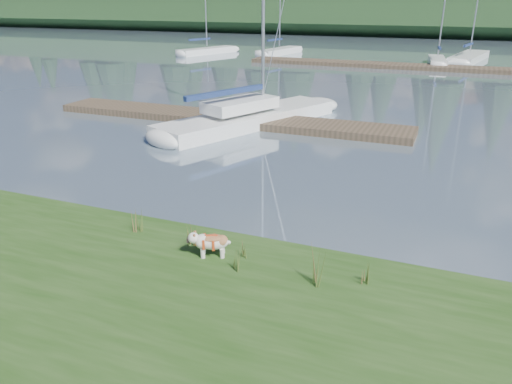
% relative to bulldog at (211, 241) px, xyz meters
% --- Properties ---
extents(ground, '(200.00, 200.00, 0.00)m').
position_rel_bulldog_xyz_m(ground, '(-1.23, 32.61, -0.66)').
color(ground, slate).
rests_on(ground, ground).
extents(bank, '(60.00, 9.00, 0.35)m').
position_rel_bulldog_xyz_m(bank, '(-1.23, -3.39, -0.48)').
color(bank, '#2C4C1B').
rests_on(bank, ground).
extents(ridge, '(200.00, 20.00, 5.00)m').
position_rel_bulldog_xyz_m(ridge, '(-1.23, 75.61, 1.84)').
color(ridge, '#1B3419').
rests_on(ridge, ground).
extents(bulldog, '(0.83, 0.55, 0.49)m').
position_rel_bulldog_xyz_m(bulldog, '(0.00, 0.00, 0.00)').
color(bulldog, silver).
rests_on(bulldog, bank).
extents(sailboat_main, '(5.76, 9.88, 14.17)m').
position_rel_bulldog_xyz_m(sailboat_main, '(-3.67, 12.03, -0.24)').
color(sailboat_main, white).
rests_on(sailboat_main, ground).
extents(dock_near, '(16.00, 2.00, 0.30)m').
position_rel_bulldog_xyz_m(dock_near, '(-5.23, 11.61, -0.51)').
color(dock_near, '#4C3D2C').
rests_on(dock_near, ground).
extents(dock_far, '(26.00, 2.20, 0.30)m').
position_rel_bulldog_xyz_m(dock_far, '(0.77, 32.61, -0.51)').
color(dock_far, '#4C3D2C').
rests_on(dock_far, ground).
extents(sailboat_bg_0, '(3.93, 7.37, 10.71)m').
position_rel_bulldog_xyz_m(sailboat_bg_0, '(-18.44, 36.62, -0.33)').
color(sailboat_bg_0, white).
rests_on(sailboat_bg_0, ground).
extents(sailboat_bg_1, '(2.75, 7.22, 10.67)m').
position_rel_bulldog_xyz_m(sailboat_bg_1, '(-12.04, 38.81, -0.33)').
color(sailboat_bg_1, white).
rests_on(sailboat_bg_1, ground).
extents(sailboat_bg_2, '(1.82, 6.07, 9.21)m').
position_rel_bulldog_xyz_m(sailboat_bg_2, '(2.06, 36.01, -0.32)').
color(sailboat_bg_2, white).
rests_on(sailboat_bg_2, ground).
extents(sailboat_bg_3, '(3.52, 9.54, 13.60)m').
position_rel_bulldog_xyz_m(sailboat_bg_3, '(4.62, 40.37, -0.33)').
color(sailboat_bg_3, white).
rests_on(sailboat_bg_3, ground).
extents(weed_0, '(0.17, 0.14, 0.57)m').
position_rel_bulldog_xyz_m(weed_0, '(-0.54, 0.22, -0.07)').
color(weed_0, '#475B23').
rests_on(weed_0, bank).
extents(weed_1, '(0.17, 0.14, 0.41)m').
position_rel_bulldog_xyz_m(weed_1, '(0.63, 0.20, -0.13)').
color(weed_1, '#475B23').
rests_on(weed_1, bank).
extents(weed_2, '(0.17, 0.14, 0.77)m').
position_rel_bulldog_xyz_m(weed_2, '(2.19, -0.27, 0.02)').
color(weed_2, '#475B23').
rests_on(weed_2, bank).
extents(weed_3, '(0.17, 0.14, 0.57)m').
position_rel_bulldog_xyz_m(weed_3, '(-1.94, 0.36, -0.07)').
color(weed_3, '#475B23').
rests_on(weed_3, bank).
extents(weed_4, '(0.17, 0.14, 0.46)m').
position_rel_bulldog_xyz_m(weed_4, '(0.65, -0.31, -0.11)').
color(weed_4, '#475B23').
rests_on(weed_4, bank).
extents(weed_5, '(0.17, 0.14, 0.51)m').
position_rel_bulldog_xyz_m(weed_5, '(2.95, 0.11, -0.09)').
color(weed_5, '#475B23').
rests_on(weed_5, bank).
extents(mud_lip, '(60.00, 0.50, 0.14)m').
position_rel_bulldog_xyz_m(mud_lip, '(-1.23, 1.01, -0.59)').
color(mud_lip, '#33281C').
rests_on(mud_lip, ground).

